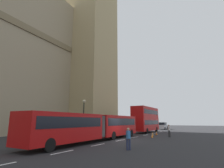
{
  "coord_description": "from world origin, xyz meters",
  "views": [
    {
      "loc": [
        -19.41,
        -9.64,
        2.2
      ],
      "look_at": [
        4.05,
        3.47,
        7.86
      ],
      "focal_mm": 28.26,
      "sensor_mm": 36.0,
      "label": 1
    }
  ],
  "objects_px": {
    "sedan_lead": "(163,126)",
    "street_lamp": "(84,115)",
    "articulated_bus": "(95,125)",
    "traffic_cone_middle": "(153,134)",
    "traffic_cone_west": "(152,135)",
    "pedestrian_by_kerb": "(169,130)",
    "traffic_cone_east": "(156,133)",
    "double_decker_bus": "(146,118)",
    "pedestrian_near_cones": "(128,138)"
  },
  "relations": [
    {
      "from": "double_decker_bus",
      "to": "traffic_cone_west",
      "type": "xyz_separation_m",
      "value": [
        -10.46,
        -4.28,
        -2.43
      ]
    },
    {
      "from": "pedestrian_by_kerb",
      "to": "pedestrian_near_cones",
      "type": "bearing_deg",
      "value": 178.55
    },
    {
      "from": "traffic_cone_west",
      "to": "pedestrian_by_kerb",
      "type": "height_order",
      "value": "pedestrian_by_kerb"
    },
    {
      "from": "traffic_cone_east",
      "to": "street_lamp",
      "type": "distance_m",
      "value": 12.2
    },
    {
      "from": "traffic_cone_east",
      "to": "pedestrian_by_kerb",
      "type": "bearing_deg",
      "value": -135.22
    },
    {
      "from": "traffic_cone_middle",
      "to": "pedestrian_by_kerb",
      "type": "bearing_deg",
      "value": -101.44
    },
    {
      "from": "traffic_cone_middle",
      "to": "traffic_cone_east",
      "type": "bearing_deg",
      "value": -1.06
    },
    {
      "from": "pedestrian_near_cones",
      "to": "pedestrian_by_kerb",
      "type": "bearing_deg",
      "value": -1.45
    },
    {
      "from": "traffic_cone_east",
      "to": "street_lamp",
      "type": "xyz_separation_m",
      "value": [
        -8.74,
        8.05,
        2.77
      ]
    },
    {
      "from": "street_lamp",
      "to": "traffic_cone_west",
      "type": "bearing_deg",
      "value": -66.31
    },
    {
      "from": "articulated_bus",
      "to": "traffic_cone_east",
      "type": "distance_m",
      "value": 12.91
    },
    {
      "from": "articulated_bus",
      "to": "sedan_lead",
      "type": "xyz_separation_m",
      "value": [
        32.42,
        0.21,
        -0.83
      ]
    },
    {
      "from": "articulated_bus",
      "to": "traffic_cone_east",
      "type": "relative_size",
      "value": 31.48
    },
    {
      "from": "articulated_bus",
      "to": "traffic_cone_middle",
      "type": "relative_size",
      "value": 31.48
    },
    {
      "from": "traffic_cone_west",
      "to": "traffic_cone_east",
      "type": "distance_m",
      "value": 4.94
    },
    {
      "from": "sedan_lead",
      "to": "street_lamp",
      "type": "xyz_separation_m",
      "value": [
        -28.83,
        4.3,
        2.14
      ]
    },
    {
      "from": "pedestrian_by_kerb",
      "to": "double_decker_bus",
      "type": "bearing_deg",
      "value": 36.75
    },
    {
      "from": "double_decker_bus",
      "to": "traffic_cone_middle",
      "type": "bearing_deg",
      "value": -155.28
    },
    {
      "from": "double_decker_bus",
      "to": "traffic_cone_middle",
      "type": "distance_m",
      "value": 8.72
    },
    {
      "from": "sedan_lead",
      "to": "pedestrian_by_kerb",
      "type": "bearing_deg",
      "value": -164.5
    },
    {
      "from": "double_decker_bus",
      "to": "articulated_bus",
      "type": "bearing_deg",
      "value": -179.99
    },
    {
      "from": "pedestrian_by_kerb",
      "to": "traffic_cone_east",
      "type": "bearing_deg",
      "value": 44.78
    },
    {
      "from": "traffic_cone_west",
      "to": "pedestrian_by_kerb",
      "type": "relative_size",
      "value": 0.34
    },
    {
      "from": "articulated_bus",
      "to": "street_lamp",
      "type": "height_order",
      "value": "street_lamp"
    },
    {
      "from": "traffic_cone_west",
      "to": "pedestrian_near_cones",
      "type": "xyz_separation_m",
      "value": [
        -11.13,
        -1.45,
        0.63
      ]
    },
    {
      "from": "street_lamp",
      "to": "pedestrian_near_cones",
      "type": "xyz_separation_m",
      "value": [
        -7.28,
        -10.24,
        -2.14
      ]
    },
    {
      "from": "double_decker_bus",
      "to": "pedestrian_by_kerb",
      "type": "bearing_deg",
      "value": -143.25
    },
    {
      "from": "sedan_lead",
      "to": "traffic_cone_east",
      "type": "height_order",
      "value": "sedan_lead"
    },
    {
      "from": "double_decker_bus",
      "to": "traffic_cone_middle",
      "type": "height_order",
      "value": "double_decker_bus"
    },
    {
      "from": "sedan_lead",
      "to": "traffic_cone_middle",
      "type": "relative_size",
      "value": 7.59
    },
    {
      "from": "articulated_bus",
      "to": "street_lamp",
      "type": "bearing_deg",
      "value": 51.47
    },
    {
      "from": "articulated_bus",
      "to": "traffic_cone_east",
      "type": "bearing_deg",
      "value": -16.03
    },
    {
      "from": "double_decker_bus",
      "to": "sedan_lead",
      "type": "relative_size",
      "value": 2.27
    },
    {
      "from": "articulated_bus",
      "to": "pedestrian_near_cones",
      "type": "distance_m",
      "value": 6.87
    },
    {
      "from": "articulated_bus",
      "to": "pedestrian_by_kerb",
      "type": "height_order",
      "value": "articulated_bus"
    },
    {
      "from": "double_decker_bus",
      "to": "pedestrian_by_kerb",
      "type": "height_order",
      "value": "double_decker_bus"
    },
    {
      "from": "pedestrian_near_cones",
      "to": "pedestrian_by_kerb",
      "type": "height_order",
      "value": "same"
    },
    {
      "from": "traffic_cone_middle",
      "to": "pedestrian_near_cones",
      "type": "bearing_deg",
      "value": -170.95
    },
    {
      "from": "articulated_bus",
      "to": "pedestrian_by_kerb",
      "type": "xyz_separation_m",
      "value": [
        9.78,
        -6.07,
        -0.83
      ]
    },
    {
      "from": "sedan_lead",
      "to": "pedestrian_near_cones",
      "type": "distance_m",
      "value": 36.59
    },
    {
      "from": "sedan_lead",
      "to": "traffic_cone_middle",
      "type": "height_order",
      "value": "sedan_lead"
    },
    {
      "from": "sedan_lead",
      "to": "pedestrian_near_cones",
      "type": "xyz_separation_m",
      "value": [
        -36.11,
        -5.94,
        -0.0
      ]
    },
    {
      "from": "traffic_cone_west",
      "to": "pedestrian_near_cones",
      "type": "bearing_deg",
      "value": -172.6
    },
    {
      "from": "sedan_lead",
      "to": "street_lamp",
      "type": "distance_m",
      "value": 29.22
    },
    {
      "from": "sedan_lead",
      "to": "traffic_cone_west",
      "type": "xyz_separation_m",
      "value": [
        -24.97,
        -4.49,
        -0.63
      ]
    },
    {
      "from": "street_lamp",
      "to": "double_decker_bus",
      "type": "bearing_deg",
      "value": -17.46
    },
    {
      "from": "double_decker_bus",
      "to": "pedestrian_near_cones",
      "type": "xyz_separation_m",
      "value": [
        -21.6,
        -5.73,
        -1.8
      ]
    },
    {
      "from": "double_decker_bus",
      "to": "traffic_cone_east",
      "type": "xyz_separation_m",
      "value": [
        -5.58,
        -3.54,
        -2.43
      ]
    },
    {
      "from": "traffic_cone_east",
      "to": "pedestrian_near_cones",
      "type": "height_order",
      "value": "pedestrian_near_cones"
    },
    {
      "from": "double_decker_bus",
      "to": "street_lamp",
      "type": "bearing_deg",
      "value": 162.54
    }
  ]
}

